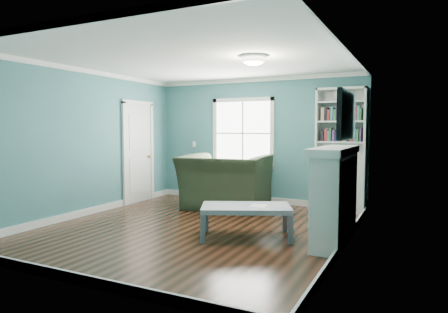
% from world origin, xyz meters
% --- Properties ---
extents(floor, '(5.00, 5.00, 0.00)m').
position_xyz_m(floor, '(0.00, 0.00, 0.00)').
color(floor, black).
rests_on(floor, ground).
extents(room_walls, '(5.00, 5.00, 5.00)m').
position_xyz_m(room_walls, '(0.00, 0.00, 1.58)').
color(room_walls, '#3C6E70').
rests_on(room_walls, ground).
extents(trim, '(4.50, 5.00, 2.60)m').
position_xyz_m(trim, '(0.00, 0.00, 1.24)').
color(trim, white).
rests_on(trim, ground).
extents(window, '(1.40, 0.06, 1.50)m').
position_xyz_m(window, '(-0.30, 2.49, 1.45)').
color(window, white).
rests_on(window, room_walls).
extents(bookshelf, '(0.90, 0.35, 2.31)m').
position_xyz_m(bookshelf, '(1.77, 2.30, 0.92)').
color(bookshelf, silver).
rests_on(bookshelf, ground).
extents(fireplace, '(0.44, 1.58, 1.30)m').
position_xyz_m(fireplace, '(2.08, 0.20, 0.64)').
color(fireplace, black).
rests_on(fireplace, ground).
extents(tv, '(0.06, 1.10, 0.65)m').
position_xyz_m(tv, '(2.20, 0.20, 1.72)').
color(tv, black).
rests_on(tv, fireplace).
extents(door, '(0.12, 0.98, 2.17)m').
position_xyz_m(door, '(-2.22, 1.40, 1.07)').
color(door, silver).
rests_on(door, ground).
extents(ceiling_fixture, '(0.38, 0.38, 0.15)m').
position_xyz_m(ceiling_fixture, '(0.90, 0.10, 2.55)').
color(ceiling_fixture, white).
rests_on(ceiling_fixture, room_walls).
extents(light_switch, '(0.08, 0.01, 0.12)m').
position_xyz_m(light_switch, '(-1.50, 2.48, 1.20)').
color(light_switch, white).
rests_on(light_switch, room_walls).
extents(recliner, '(1.69, 1.19, 1.39)m').
position_xyz_m(recliner, '(-0.29, 1.60, 0.70)').
color(recliner, black).
rests_on(recliner, ground).
extents(coffee_table, '(1.43, 1.15, 0.46)m').
position_xyz_m(coffee_table, '(0.89, -0.13, 0.40)').
color(coffee_table, '#4A5258').
rests_on(coffee_table, ground).
extents(paper_sheet, '(0.27, 0.31, 0.00)m').
position_xyz_m(paper_sheet, '(1.06, -0.08, 0.46)').
color(paper_sheet, white).
rests_on(paper_sheet, coffee_table).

